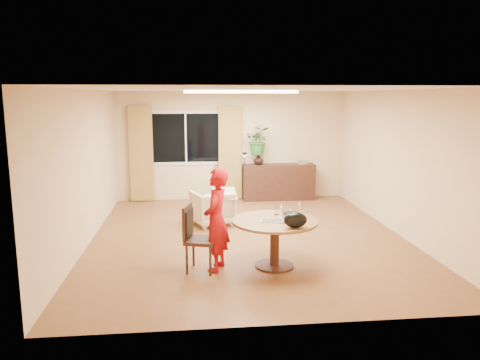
{
  "coord_description": "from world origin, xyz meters",
  "views": [
    {
      "loc": [
        -0.98,
        -7.97,
        2.5
      ],
      "look_at": [
        -0.16,
        -0.2,
        1.08
      ],
      "focal_mm": 35.0,
      "sensor_mm": 36.0,
      "label": 1
    }
  ],
  "objects_px": {
    "armchair": "(212,207)",
    "dining_table": "(275,230)",
    "sideboard": "(279,182)",
    "dining_chair": "(201,239)",
    "child": "(216,220)"
  },
  "relations": [
    {
      "from": "armchair",
      "to": "dining_table",
      "type": "bearing_deg",
      "value": 88.94
    },
    {
      "from": "dining_table",
      "to": "child",
      "type": "relative_size",
      "value": 0.84
    },
    {
      "from": "dining_table",
      "to": "armchair",
      "type": "relative_size",
      "value": 1.68
    },
    {
      "from": "child",
      "to": "armchair",
      "type": "bearing_deg",
      "value": -163.22
    },
    {
      "from": "armchair",
      "to": "sideboard",
      "type": "bearing_deg",
      "value": -149.08
    },
    {
      "from": "armchair",
      "to": "dining_chair",
      "type": "bearing_deg",
      "value": 64.26
    },
    {
      "from": "dining_chair",
      "to": "child",
      "type": "height_order",
      "value": "child"
    },
    {
      "from": "child",
      "to": "armchair",
      "type": "xyz_separation_m",
      "value": [
        0.05,
        2.44,
        -0.41
      ]
    },
    {
      "from": "dining_chair",
      "to": "armchair",
      "type": "xyz_separation_m",
      "value": [
        0.27,
        2.47,
        -0.14
      ]
    },
    {
      "from": "dining_table",
      "to": "dining_chair",
      "type": "distance_m",
      "value": 1.08
    },
    {
      "from": "armchair",
      "to": "sideboard",
      "type": "distance_m",
      "value": 2.68
    },
    {
      "from": "armchair",
      "to": "sideboard",
      "type": "height_order",
      "value": "sideboard"
    },
    {
      "from": "dining_chair",
      "to": "child",
      "type": "bearing_deg",
      "value": 23.07
    },
    {
      "from": "armchair",
      "to": "sideboard",
      "type": "relative_size",
      "value": 0.43
    },
    {
      "from": "dining_table",
      "to": "sideboard",
      "type": "bearing_deg",
      "value": 78.61
    }
  ]
}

